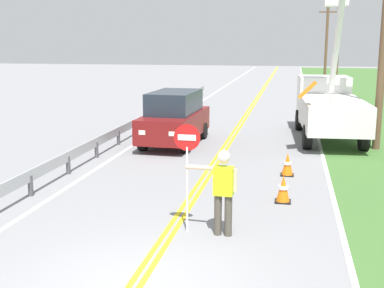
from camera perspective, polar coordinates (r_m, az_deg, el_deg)
name	(u,v)px	position (r m, az deg, el deg)	size (l,w,h in m)	color
ground_plane	(134,287)	(8.67, -6.61, -15.88)	(160.00, 160.00, 0.00)	gray
centerline_yellow_left	(244,116)	(27.71, 5.95, 3.21)	(0.11, 110.00, 0.01)	yellow
centerline_yellow_right	(247,116)	(27.69, 6.32, 3.19)	(0.11, 110.00, 0.01)	yellow
edge_line_right	(313,118)	(27.62, 13.60, 2.92)	(0.12, 110.00, 0.01)	silver
edge_line_left	(182,114)	(28.24, -1.17, 3.42)	(0.12, 110.00, 0.01)	silver
flagger_worker	(223,187)	(10.38, 3.54, -4.91)	(1.09, 0.27, 1.83)	#474238
stop_sign_paddle	(187,154)	(10.40, -0.56, -1.09)	(0.56, 0.04, 2.33)	silver
utility_bucket_truck	(328,104)	(21.85, 15.23, 4.43)	(2.69, 6.93, 6.17)	silver
oncoming_suv_nearest	(175,118)	(19.72, -1.99, 3.00)	(2.07, 4.67, 2.10)	maroon
utility_pole_mid	(338,34)	(38.51, 16.27, 11.88)	(1.80, 0.28, 8.69)	brown
utility_pole_far	(326,42)	(55.27, 15.04, 11.14)	(1.80, 0.28, 7.63)	brown
traffic_cone_lead	(283,189)	(12.90, 10.33, -5.08)	(0.40, 0.40, 0.70)	orange
traffic_cone_mid	(287,165)	(15.47, 10.80, -2.31)	(0.40, 0.40, 0.70)	orange
guardrail_left_shoulder	(143,119)	(23.12, -5.54, 2.85)	(0.10, 32.00, 0.71)	#9EA0A3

